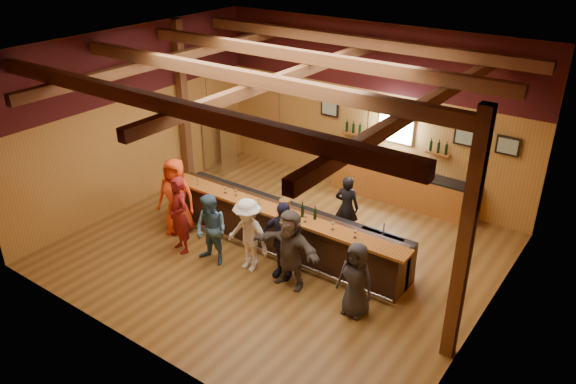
# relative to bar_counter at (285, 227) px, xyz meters

# --- Properties ---
(room) EXTENTS (9.04, 9.00, 4.52)m
(room) POSITION_rel_bar_counter_xyz_m (-0.02, -0.09, 2.69)
(room) COLOR brown
(room) RESTS_ON ground
(bar_counter) EXTENTS (6.30, 1.07, 1.11)m
(bar_counter) POSITION_rel_bar_counter_xyz_m (0.00, 0.00, 0.00)
(bar_counter) COLOR black
(bar_counter) RESTS_ON ground
(back_bar_cabinet) EXTENTS (4.00, 0.52, 0.95)m
(back_bar_cabinet) POSITION_rel_bar_counter_xyz_m (1.18, 3.57, -0.05)
(back_bar_cabinet) COLOR brown
(back_bar_cabinet) RESTS_ON ground
(window) EXTENTS (0.95, 0.09, 0.95)m
(window) POSITION_rel_bar_counter_xyz_m (0.78, 3.80, 1.53)
(window) COLOR silver
(window) RESTS_ON room
(framed_pictures) EXTENTS (5.35, 0.05, 0.45)m
(framed_pictures) POSITION_rel_bar_counter_xyz_m (1.65, 3.79, 1.58)
(framed_pictures) COLOR black
(framed_pictures) RESTS_ON room
(wine_shelves) EXTENTS (3.00, 0.18, 0.30)m
(wine_shelves) POSITION_rel_bar_counter_xyz_m (0.78, 3.73, 1.10)
(wine_shelves) COLOR brown
(wine_shelves) RESTS_ON room
(pendant_lights) EXTENTS (4.24, 0.24, 1.37)m
(pendant_lights) POSITION_rel_bar_counter_xyz_m (-0.02, -0.15, 2.19)
(pendant_lights) COLOR black
(pendant_lights) RESTS_ON room
(stainless_fridge) EXTENTS (0.70, 0.70, 1.80)m
(stainless_fridge) POSITION_rel_bar_counter_xyz_m (-4.12, 2.45, 0.38)
(stainless_fridge) COLOR silver
(stainless_fridge) RESTS_ON ground
(customer_orange) EXTENTS (1.07, 0.89, 1.88)m
(customer_orange) POSITION_rel_bar_counter_xyz_m (-2.49, -0.89, 0.42)
(customer_orange) COLOR #F24716
(customer_orange) RESTS_ON ground
(customer_redvest) EXTENTS (0.76, 0.62, 1.80)m
(customer_redvest) POSITION_rel_bar_counter_xyz_m (-1.83, -1.45, 0.38)
(customer_redvest) COLOR maroon
(customer_redvest) RESTS_ON ground
(customer_denim) EXTENTS (0.80, 0.63, 1.61)m
(customer_denim) POSITION_rel_bar_counter_xyz_m (-0.93, -1.40, 0.29)
(customer_denim) COLOR #416882
(customer_denim) RESTS_ON ground
(customer_white) EXTENTS (1.10, 0.67, 1.66)m
(customer_white) POSITION_rel_bar_counter_xyz_m (-0.13, -1.13, 0.31)
(customer_white) COLOR white
(customer_white) RESTS_ON ground
(customer_navy) EXTENTS (1.06, 0.55, 1.74)m
(customer_navy) POSITION_rel_bar_counter_xyz_m (0.62, -0.92, 0.35)
(customer_navy) COLOR #1E1C39
(customer_navy) RESTS_ON ground
(customer_brown) EXTENTS (1.59, 0.52, 1.71)m
(customer_brown) POSITION_rel_bar_counter_xyz_m (0.92, -1.10, 0.34)
(customer_brown) COLOR #524B42
(customer_brown) RESTS_ON ground
(customer_dark) EXTENTS (0.76, 0.51, 1.52)m
(customer_dark) POSITION_rel_bar_counter_xyz_m (2.46, -1.14, 0.24)
(customer_dark) COLOR #29292C
(customer_dark) RESTS_ON ground
(bartender) EXTENTS (0.64, 0.49, 1.56)m
(bartender) POSITION_rel_bar_counter_xyz_m (0.88, 1.23, 0.26)
(bartender) COLOR black
(bartender) RESTS_ON ground
(ice_bucket) EXTENTS (0.24, 0.24, 0.26)m
(ice_bucket) POSITION_rel_bar_counter_xyz_m (0.18, -0.24, 0.72)
(ice_bucket) COLOR brown
(ice_bucket) RESTS_ON bar_counter
(bottle_a) EXTENTS (0.08, 0.08, 0.35)m
(bottle_a) POSITION_rel_bar_counter_xyz_m (0.63, -0.23, 0.72)
(bottle_a) COLOR black
(bottle_a) RESTS_ON bar_counter
(bottle_b) EXTENTS (0.07, 0.07, 0.31)m
(bottle_b) POSITION_rel_bar_counter_xyz_m (0.91, -0.17, 0.71)
(bottle_b) COLOR black
(bottle_b) RESTS_ON bar_counter
(glass_a) EXTENTS (0.08, 0.08, 0.17)m
(glass_a) POSITION_rel_bar_counter_xyz_m (-2.85, -0.31, 0.71)
(glass_a) COLOR silver
(glass_a) RESTS_ON bar_counter
(glass_b) EXTENTS (0.08, 0.08, 0.18)m
(glass_b) POSITION_rel_bar_counter_xyz_m (-2.26, -0.38, 0.72)
(glass_b) COLOR silver
(glass_b) RESTS_ON bar_counter
(glass_c) EXTENTS (0.07, 0.07, 0.16)m
(glass_c) POSITION_rel_bar_counter_xyz_m (-1.44, -0.34, 0.70)
(glass_c) COLOR silver
(glass_c) RESTS_ON bar_counter
(glass_d) EXTENTS (0.07, 0.07, 0.16)m
(glass_d) POSITION_rel_bar_counter_xyz_m (-1.17, -0.29, 0.70)
(glass_d) COLOR silver
(glass_d) RESTS_ON bar_counter
(glass_e) EXTENTS (0.08, 0.08, 0.17)m
(glass_e) POSITION_rel_bar_counter_xyz_m (-0.46, -0.34, 0.71)
(glass_e) COLOR silver
(glass_e) RESTS_ON bar_counter
(glass_f) EXTENTS (0.08, 0.08, 0.17)m
(glass_f) POSITION_rel_bar_counter_xyz_m (0.81, -0.39, 0.71)
(glass_f) COLOR silver
(glass_f) RESTS_ON bar_counter
(glass_g) EXTENTS (0.08, 0.08, 0.19)m
(glass_g) POSITION_rel_bar_counter_xyz_m (1.44, -0.33, 0.72)
(glass_g) COLOR silver
(glass_g) RESTS_ON bar_counter
(glass_h) EXTENTS (0.08, 0.08, 0.18)m
(glass_h) POSITION_rel_bar_counter_xyz_m (1.97, -0.35, 0.72)
(glass_h) COLOR silver
(glass_h) RESTS_ON bar_counter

